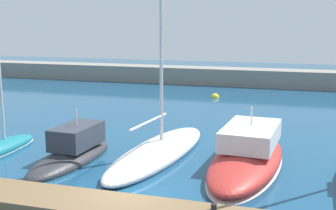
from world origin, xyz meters
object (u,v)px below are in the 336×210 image
(mooring_buoy_yellow, at_px, (215,98))
(dock_bollard, at_px, (214,210))
(motorboat_charcoal_second, at_px, (73,152))
(sailboat_white_third, at_px, (159,150))
(motorboat_red_fourth, at_px, (248,155))

(mooring_buoy_yellow, relative_size, dock_bollard, 1.79)
(motorboat_charcoal_second, relative_size, dock_bollard, 15.61)
(mooring_buoy_yellow, bearing_deg, sailboat_white_third, -88.36)
(sailboat_white_third, distance_m, dock_bollard, 8.29)
(motorboat_charcoal_second, bearing_deg, mooring_buoy_yellow, -7.11)
(dock_bollard, bearing_deg, sailboat_white_third, 120.78)
(motorboat_charcoal_second, relative_size, mooring_buoy_yellow, 8.74)
(sailboat_white_third, xyz_separation_m, motorboat_red_fourth, (4.58, -0.18, 0.18))
(motorboat_red_fourth, bearing_deg, sailboat_white_third, 91.86)
(mooring_buoy_yellow, bearing_deg, motorboat_red_fourth, -74.59)
(motorboat_charcoal_second, height_order, mooring_buoy_yellow, motorboat_charcoal_second)
(motorboat_charcoal_second, height_order, dock_bollard, motorboat_charcoal_second)
(motorboat_red_fourth, bearing_deg, motorboat_charcoal_second, 104.63)
(mooring_buoy_yellow, xyz_separation_m, dock_bollard, (4.76, -25.46, 0.68))
(motorboat_charcoal_second, xyz_separation_m, mooring_buoy_yellow, (3.46, 20.11, -0.42))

